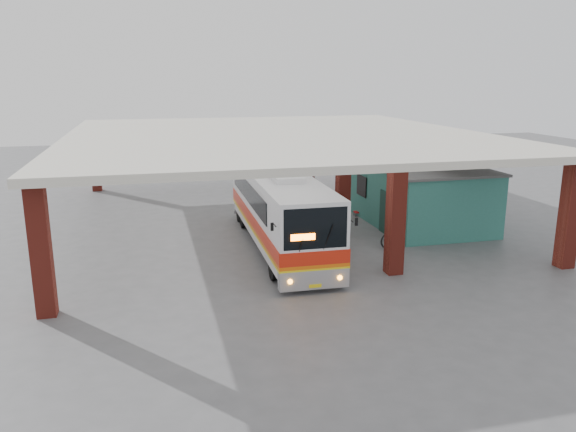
# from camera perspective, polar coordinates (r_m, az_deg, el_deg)

# --- Properties ---
(ground) EXTENTS (90.00, 90.00, 0.00)m
(ground) POSITION_cam_1_polar(r_m,az_deg,el_deg) (24.18, 1.14, -4.05)
(ground) COLOR #515154
(ground) RESTS_ON ground
(brick_columns) EXTENTS (20.10, 21.60, 4.35)m
(brick_columns) POSITION_cam_1_polar(r_m,az_deg,el_deg) (28.69, 1.30, 3.32)
(brick_columns) COLOR maroon
(brick_columns) RESTS_ON ground
(canopy_roof) EXTENTS (21.00, 23.00, 0.30)m
(canopy_roof) POSITION_cam_1_polar(r_m,az_deg,el_deg) (29.57, -1.21, 8.19)
(canopy_roof) COLOR beige
(canopy_roof) RESTS_ON brick_columns
(shop_building) EXTENTS (5.20, 8.20, 3.11)m
(shop_building) POSITION_cam_1_polar(r_m,az_deg,el_deg) (30.07, 13.03, 2.27)
(shop_building) COLOR #2C6E60
(shop_building) RESTS_ON ground
(coach_bus) EXTENTS (2.80, 12.20, 3.54)m
(coach_bus) POSITION_cam_1_polar(r_m,az_deg,el_deg) (25.03, -0.89, 0.75)
(coach_bus) COLOR silver
(coach_bus) RESTS_ON ground
(motorcycle) EXTENTS (2.14, 1.37, 1.06)m
(motorcycle) POSITION_cam_1_polar(r_m,az_deg,el_deg) (25.93, 11.02, -1.84)
(motorcycle) COLOR black
(motorcycle) RESTS_ON ground
(pedestrian) EXTENTS (0.78, 0.66, 1.82)m
(pedestrian) POSITION_cam_1_polar(r_m,az_deg,el_deg) (21.18, 4.65, -4.15)
(pedestrian) COLOR red
(pedestrian) RESTS_ON ground
(red_chair) EXTENTS (0.43, 0.43, 0.78)m
(red_chair) POSITION_cam_1_polar(r_m,az_deg,el_deg) (31.17, 7.28, 0.66)
(red_chair) COLOR red
(red_chair) RESTS_ON ground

